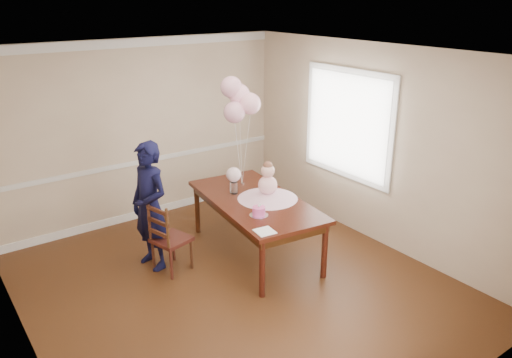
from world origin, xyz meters
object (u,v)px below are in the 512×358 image
Objects in this scene: birthday_cake at (259,211)px; dining_table_top at (255,201)px; dining_chair_seat at (171,239)px; woman at (150,206)px.

dining_table_top is at bearing 59.04° from birthday_cake.
dining_chair_seat is at bearing 140.45° from birthday_cake.
woman is (-0.98, 0.93, -0.02)m from birthday_cake.
birthday_cake is at bearing -113.96° from dining_table_top.
birthday_cake is at bearing 35.05° from woman.
dining_chair_seat is at bearing 173.95° from dining_table_top.
dining_table_top is 1.26× the size of woman.
birthday_cake is (-0.26, -0.44, 0.09)m from dining_table_top.
woman is at bearing 165.32° from dining_table_top.
woman is (-1.24, 0.49, 0.07)m from dining_table_top.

